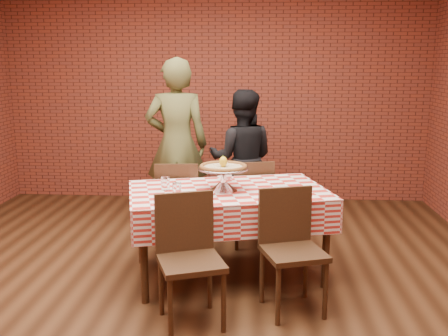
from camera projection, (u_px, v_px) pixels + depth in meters
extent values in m
plane|color=black|center=(185.00, 296.00, 3.99)|extent=(6.00, 6.00, 0.00)
plane|color=brown|center=(215.00, 90.00, 6.63)|extent=(5.50, 0.00, 5.50)
cube|color=#3A2312|center=(228.00, 233.00, 4.33)|extent=(1.79, 1.33, 0.75)
cylinder|color=beige|center=(223.00, 167.00, 4.18)|extent=(0.41, 0.41, 0.03)
ellipsoid|color=yellow|center=(223.00, 162.00, 4.17)|extent=(0.07, 0.07, 0.09)
cylinder|color=white|center=(177.00, 190.00, 4.01)|extent=(0.09, 0.09, 0.11)
cylinder|color=white|center=(165.00, 183.00, 4.22)|extent=(0.09, 0.09, 0.11)
cylinder|color=white|center=(283.00, 188.00, 4.28)|extent=(0.17, 0.17, 0.01)
cube|color=white|center=(304.00, 191.00, 4.19)|extent=(0.06, 0.06, 0.00)
cube|color=white|center=(305.00, 191.00, 4.20)|extent=(0.05, 0.04, 0.00)
cube|color=silver|center=(225.00, 174.00, 4.52)|extent=(0.13, 0.12, 0.14)
imported|color=brown|center=(177.00, 145.00, 5.50)|extent=(0.71, 0.50, 1.86)
imported|color=black|center=(242.00, 159.00, 5.59)|extent=(0.76, 0.60, 1.52)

